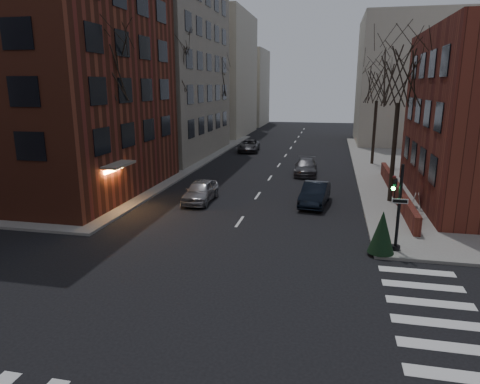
{
  "coord_description": "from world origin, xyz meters",
  "views": [
    {
      "loc": [
        4.88,
        -10.59,
        7.53
      ],
      "look_at": [
        0.24,
        10.97,
        2.0
      ],
      "focal_mm": 32.0,
      "sensor_mm": 36.0,
      "label": 1
    }
  ],
  "objects_px": {
    "car_lane_gray": "(306,167)",
    "car_lane_far": "(249,146)",
    "tree_left_c": "(217,81)",
    "streetlamp_far": "(226,112)",
    "tree_right_a": "(400,77)",
    "sandwich_board": "(417,200)",
    "tree_left_b": "(175,69)",
    "streetlamp_near": "(166,127)",
    "car_lane_silver": "(200,191)",
    "tree_right_b": "(378,84)",
    "parked_sedan": "(315,194)",
    "evergreen_shrub": "(382,232)",
    "tree_left_a": "(105,69)",
    "traffic_signal": "(397,213)"
  },
  "relations": [
    {
      "from": "tree_left_a",
      "to": "tree_right_b",
      "type": "relative_size",
      "value": 1.12
    },
    {
      "from": "evergreen_shrub",
      "to": "car_lane_silver",
      "type": "bearing_deg",
      "value": 146.27
    },
    {
      "from": "tree_left_c",
      "to": "tree_right_a",
      "type": "distance_m",
      "value": 28.17
    },
    {
      "from": "tree_right_a",
      "to": "streetlamp_near",
      "type": "relative_size",
      "value": 1.55
    },
    {
      "from": "tree_right_a",
      "to": "streetlamp_far",
      "type": "height_order",
      "value": "tree_right_a"
    },
    {
      "from": "sandwich_board",
      "to": "streetlamp_far",
      "type": "bearing_deg",
      "value": 136.12
    },
    {
      "from": "tree_right_b",
      "to": "car_lane_far",
      "type": "relative_size",
      "value": 1.89
    },
    {
      "from": "car_lane_gray",
      "to": "evergreen_shrub",
      "type": "distance_m",
      "value": 18.15
    },
    {
      "from": "tree_left_c",
      "to": "streetlamp_near",
      "type": "relative_size",
      "value": 1.55
    },
    {
      "from": "tree_left_b",
      "to": "streetlamp_far",
      "type": "bearing_deg",
      "value": 87.85
    },
    {
      "from": "tree_right_a",
      "to": "tree_right_b",
      "type": "xyz_separation_m",
      "value": [
        0.0,
        14.0,
        -0.44
      ]
    },
    {
      "from": "traffic_signal",
      "to": "tree_right_a",
      "type": "bearing_deg",
      "value": 84.53
    },
    {
      "from": "streetlamp_near",
      "to": "car_lane_silver",
      "type": "height_order",
      "value": "streetlamp_near"
    },
    {
      "from": "tree_right_a",
      "to": "car_lane_far",
      "type": "height_order",
      "value": "tree_right_a"
    },
    {
      "from": "tree_left_b",
      "to": "parked_sedan",
      "type": "xyz_separation_m",
      "value": [
        12.8,
        -9.55,
        -8.19
      ]
    },
    {
      "from": "tree_right_b",
      "to": "sandwich_board",
      "type": "distance_m",
      "value": 16.72
    },
    {
      "from": "car_lane_gray",
      "to": "car_lane_far",
      "type": "distance_m",
      "value": 13.98
    },
    {
      "from": "tree_left_b",
      "to": "streetlamp_far",
      "type": "height_order",
      "value": "tree_left_b"
    },
    {
      "from": "parked_sedan",
      "to": "tree_right_a",
      "type": "bearing_deg",
      "value": 23.82
    },
    {
      "from": "car_lane_far",
      "to": "evergreen_shrub",
      "type": "distance_m",
      "value": 31.77
    },
    {
      "from": "tree_left_c",
      "to": "streetlamp_far",
      "type": "xyz_separation_m",
      "value": [
        0.6,
        2.0,
        -3.79
      ]
    },
    {
      "from": "parked_sedan",
      "to": "evergreen_shrub",
      "type": "relative_size",
      "value": 2.22
    },
    {
      "from": "streetlamp_far",
      "to": "traffic_signal",
      "type": "bearing_deg",
      "value": -63.94
    },
    {
      "from": "tree_left_a",
      "to": "tree_right_a",
      "type": "relative_size",
      "value": 1.06
    },
    {
      "from": "traffic_signal",
      "to": "car_lane_far",
      "type": "xyz_separation_m",
      "value": [
        -12.44,
        29.0,
        -1.23
      ]
    },
    {
      "from": "tree_left_a",
      "to": "tree_right_b",
      "type": "height_order",
      "value": "tree_left_a"
    },
    {
      "from": "traffic_signal",
      "to": "tree_left_b",
      "type": "distance_m",
      "value": 24.87
    },
    {
      "from": "streetlamp_near",
      "to": "evergreen_shrub",
      "type": "relative_size",
      "value": 3.2
    },
    {
      "from": "car_lane_far",
      "to": "sandwich_board",
      "type": "height_order",
      "value": "car_lane_far"
    },
    {
      "from": "tree_left_b",
      "to": "tree_left_c",
      "type": "height_order",
      "value": "tree_left_b"
    },
    {
      "from": "parked_sedan",
      "to": "car_lane_gray",
      "type": "xyz_separation_m",
      "value": [
        -1.19,
        9.63,
        -0.05
      ]
    },
    {
      "from": "tree_left_a",
      "to": "parked_sedan",
      "type": "height_order",
      "value": "tree_left_a"
    },
    {
      "from": "streetlamp_far",
      "to": "car_lane_silver",
      "type": "relative_size",
      "value": 1.49
    },
    {
      "from": "traffic_signal",
      "to": "streetlamp_near",
      "type": "relative_size",
      "value": 0.64
    },
    {
      "from": "tree_right_b",
      "to": "car_lane_silver",
      "type": "bearing_deg",
      "value": -126.87
    },
    {
      "from": "tree_right_a",
      "to": "evergreen_shrub",
      "type": "height_order",
      "value": "tree_right_a"
    },
    {
      "from": "traffic_signal",
      "to": "sandwich_board",
      "type": "xyz_separation_m",
      "value": [
        2.31,
        7.9,
        -1.33
      ]
    },
    {
      "from": "sandwich_board",
      "to": "traffic_signal",
      "type": "bearing_deg",
      "value": -96.52
    },
    {
      "from": "sandwich_board",
      "to": "tree_left_a",
      "type": "bearing_deg",
      "value": -161.56
    },
    {
      "from": "tree_right_b",
      "to": "traffic_signal",
      "type": "bearing_deg",
      "value": -92.15
    },
    {
      "from": "tree_left_a",
      "to": "parked_sedan",
      "type": "bearing_deg",
      "value": 10.84
    },
    {
      "from": "traffic_signal",
      "to": "tree_right_b",
      "type": "relative_size",
      "value": 0.44
    },
    {
      "from": "car_lane_silver",
      "to": "evergreen_shrub",
      "type": "distance_m",
      "value": 12.92
    },
    {
      "from": "traffic_signal",
      "to": "sandwich_board",
      "type": "bearing_deg",
      "value": 73.67
    },
    {
      "from": "car_lane_gray",
      "to": "streetlamp_far",
      "type": "bearing_deg",
      "value": 123.45
    },
    {
      "from": "tree_left_c",
      "to": "tree_left_b",
      "type": "bearing_deg",
      "value": -90.0
    },
    {
      "from": "car_lane_silver",
      "to": "tree_left_b",
      "type": "bearing_deg",
      "value": 116.89
    },
    {
      "from": "tree_right_a",
      "to": "evergreen_shrub",
      "type": "relative_size",
      "value": 4.96
    },
    {
      "from": "tree_left_a",
      "to": "streetlamp_far",
      "type": "xyz_separation_m",
      "value": [
        0.6,
        28.0,
        -4.23
      ]
    },
    {
      "from": "car_lane_gray",
      "to": "car_lane_far",
      "type": "height_order",
      "value": "car_lane_far"
    }
  ]
}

